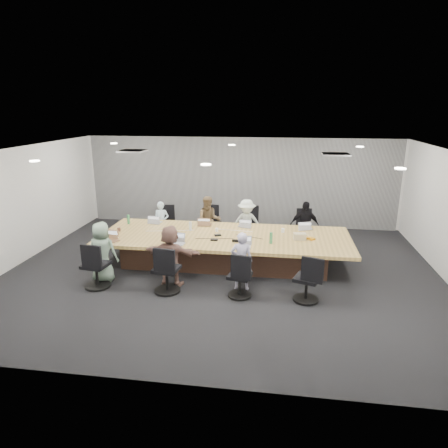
# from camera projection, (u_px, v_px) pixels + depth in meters

# --- Properties ---
(floor) EXTENTS (10.00, 8.00, 0.00)m
(floor) POSITION_uv_depth(u_px,v_px,m) (222.00, 272.00, 9.38)
(floor) COLOR black
(floor) RESTS_ON ground
(ceiling) EXTENTS (10.00, 8.00, 0.00)m
(ceiling) POSITION_uv_depth(u_px,v_px,m) (221.00, 151.00, 8.58)
(ceiling) COLOR white
(ceiling) RESTS_ON wall_back
(wall_back) EXTENTS (10.00, 0.00, 2.80)m
(wall_back) POSITION_uv_depth(u_px,v_px,m) (240.00, 182.00, 12.77)
(wall_back) COLOR silver
(wall_back) RESTS_ON ground
(wall_front) EXTENTS (10.00, 0.00, 2.80)m
(wall_front) POSITION_uv_depth(u_px,v_px,m) (176.00, 294.00, 5.18)
(wall_front) COLOR silver
(wall_front) RESTS_ON ground
(wall_left) EXTENTS (0.00, 8.00, 2.80)m
(wall_left) POSITION_uv_depth(u_px,v_px,m) (18.00, 206.00, 9.66)
(wall_left) COLOR silver
(wall_left) RESTS_ON ground
(curtain) EXTENTS (9.80, 0.04, 2.80)m
(curtain) POSITION_uv_depth(u_px,v_px,m) (240.00, 182.00, 12.70)
(curtain) COLOR gray
(curtain) RESTS_ON ground
(conference_table) EXTENTS (6.00, 2.20, 0.74)m
(conference_table) POSITION_uv_depth(u_px,v_px,m) (225.00, 248.00, 9.74)
(conference_table) COLOR #472C20
(conference_table) RESTS_ON ground
(chair_0) EXTENTS (0.56, 0.56, 0.73)m
(chair_0) POSITION_uv_depth(u_px,v_px,m) (165.00, 226.00, 11.63)
(chair_0) COLOR black
(chair_0) RESTS_ON ground
(chair_1) EXTENTS (0.64, 0.64, 0.83)m
(chair_1) POSITION_uv_depth(u_px,v_px,m) (211.00, 227.00, 11.43)
(chair_1) COLOR black
(chair_1) RESTS_ON ground
(chair_2) EXTENTS (0.71, 0.71, 0.83)m
(chair_2) POSITION_uv_depth(u_px,v_px,m) (247.00, 228.00, 11.29)
(chair_2) COLOR black
(chair_2) RESTS_ON ground
(chair_3) EXTENTS (0.55, 0.55, 0.78)m
(chair_3) POSITION_uv_depth(u_px,v_px,m) (303.00, 231.00, 11.09)
(chair_3) COLOR black
(chair_3) RESTS_ON ground
(chair_4) EXTENTS (0.66, 0.66, 0.85)m
(chair_4) POSITION_uv_depth(u_px,v_px,m) (96.00, 269.00, 8.46)
(chair_4) COLOR black
(chair_4) RESTS_ON ground
(chair_5) EXTENTS (0.65, 0.65, 0.85)m
(chair_5) POSITION_uv_depth(u_px,v_px,m) (167.00, 273.00, 8.25)
(chair_5) COLOR black
(chair_5) RESTS_ON ground
(chair_6) EXTENTS (0.60, 0.60, 0.75)m
(chair_6) POSITION_uv_depth(u_px,v_px,m) (240.00, 279.00, 8.06)
(chair_6) COLOR black
(chair_6) RESTS_ON ground
(chair_7) EXTENTS (0.69, 0.69, 0.80)m
(chair_7) POSITION_uv_depth(u_px,v_px,m) (307.00, 282.00, 7.87)
(chair_7) COLOR black
(chair_7) RESTS_ON ground
(person_0) EXTENTS (0.45, 0.32, 1.18)m
(person_0) POSITION_uv_depth(u_px,v_px,m) (161.00, 222.00, 11.24)
(person_0) COLOR silver
(person_0) RESTS_ON ground
(laptop_0) EXTENTS (0.35, 0.26, 0.02)m
(laptop_0) POSITION_uv_depth(u_px,v_px,m) (155.00, 222.00, 10.67)
(laptop_0) COLOR #B2B2B7
(laptop_0) RESTS_ON conference_table
(person_1) EXTENTS (0.76, 0.65, 1.38)m
(person_1) POSITION_uv_depth(u_px,v_px,m) (209.00, 221.00, 11.02)
(person_1) COLOR brown
(person_1) RESTS_ON ground
(laptop_1) EXTENTS (0.34, 0.24, 0.02)m
(laptop_1) POSITION_uv_depth(u_px,v_px,m) (205.00, 224.00, 10.48)
(laptop_1) COLOR #8C6647
(laptop_1) RESTS_ON conference_table
(person_2) EXTENTS (0.86, 0.50, 1.32)m
(person_2) POSITION_uv_depth(u_px,v_px,m) (247.00, 223.00, 10.89)
(person_2) COLOR beige
(person_2) RESTS_ON ground
(laptop_2) EXTENTS (0.35, 0.26, 0.02)m
(laptop_2) POSITION_uv_depth(u_px,v_px,m) (245.00, 226.00, 10.34)
(laptop_2) COLOR #B2B2B7
(laptop_2) RESTS_ON conference_table
(person_3) EXTENTS (0.81, 0.42, 1.33)m
(person_3) POSITION_uv_depth(u_px,v_px,m) (304.00, 226.00, 10.68)
(person_3) COLOR black
(person_3) RESTS_ON ground
(laptop_3) EXTENTS (0.37, 0.29, 0.02)m
(laptop_3) POSITION_uv_depth(u_px,v_px,m) (306.00, 229.00, 10.13)
(laptop_3) COLOR #B2B2B7
(laptop_3) RESTS_ON conference_table
(person_4) EXTENTS (0.66, 0.43, 1.35)m
(person_4) POSITION_uv_depth(u_px,v_px,m) (102.00, 252.00, 8.72)
(person_4) COLOR gray
(person_4) RESTS_ON ground
(laptop_4) EXTENTS (0.33, 0.26, 0.02)m
(laptop_4) POSITION_uv_depth(u_px,v_px,m) (112.00, 241.00, 9.22)
(laptop_4) COLOR #8C6647
(laptop_4) RESTS_ON conference_table
(person_5) EXTENTS (1.28, 0.51, 1.35)m
(person_5) POSITION_uv_depth(u_px,v_px,m) (171.00, 256.00, 8.51)
(person_5) COLOR brown
(person_5) RESTS_ON ground
(laptop_5) EXTENTS (0.35, 0.26, 0.02)m
(laptop_5) POSITION_uv_depth(u_px,v_px,m) (177.00, 244.00, 9.01)
(laptop_5) COLOR #B2B2B7
(laptop_5) RESTS_ON conference_table
(person_6) EXTENTS (0.46, 0.31, 1.27)m
(person_6) POSITION_uv_depth(u_px,v_px,m) (242.00, 261.00, 8.32)
(person_6) COLOR #AAA4C2
(person_6) RESTS_ON ground
(laptop_6) EXTENTS (0.30, 0.21, 0.02)m
(laptop_6) POSITION_uv_depth(u_px,v_px,m) (244.00, 247.00, 8.81)
(laptop_6) COLOR #B2B2B7
(laptop_6) RESTS_ON conference_table
(bottle_green_left) EXTENTS (0.08, 0.08, 0.25)m
(bottle_green_left) POSITION_uv_depth(u_px,v_px,m) (128.00, 219.00, 10.52)
(bottle_green_left) COLOR #318049
(bottle_green_left) RESTS_ON conference_table
(bottle_green_right) EXTENTS (0.09, 0.09, 0.26)m
(bottle_green_right) POSITION_uv_depth(u_px,v_px,m) (271.00, 238.00, 9.03)
(bottle_green_right) COLOR #318049
(bottle_green_right) RESTS_ON conference_table
(bottle_clear) EXTENTS (0.08, 0.08, 0.22)m
(bottle_clear) POSITION_uv_depth(u_px,v_px,m) (190.00, 226.00, 9.97)
(bottle_clear) COLOR silver
(bottle_clear) RESTS_ON conference_table
(cup_white_far) EXTENTS (0.08, 0.08, 0.09)m
(cup_white_far) POSITION_uv_depth(u_px,v_px,m) (217.00, 230.00, 9.90)
(cup_white_far) COLOR white
(cup_white_far) RESTS_ON conference_table
(cup_white_near) EXTENTS (0.10, 0.10, 0.10)m
(cup_white_near) POSITION_uv_depth(u_px,v_px,m) (283.00, 230.00, 9.84)
(cup_white_near) COLOR white
(cup_white_near) RESTS_ON conference_table
(mug_brown) EXTENTS (0.09, 0.09, 0.10)m
(mug_brown) POSITION_uv_depth(u_px,v_px,m) (119.00, 229.00, 9.92)
(mug_brown) COLOR brown
(mug_brown) RESTS_ON conference_table
(mic_left) EXTENTS (0.17, 0.12, 0.03)m
(mic_left) POSITION_uv_depth(u_px,v_px,m) (214.00, 240.00, 9.26)
(mic_left) COLOR black
(mic_left) RESTS_ON conference_table
(mic_right) EXTENTS (0.18, 0.15, 0.03)m
(mic_right) POSITION_uv_depth(u_px,v_px,m) (218.00, 235.00, 9.59)
(mic_right) COLOR black
(mic_right) RESTS_ON conference_table
(stapler) EXTENTS (0.16, 0.06, 0.06)m
(stapler) POSITION_uv_depth(u_px,v_px,m) (235.00, 241.00, 9.15)
(stapler) COLOR black
(stapler) RESTS_ON conference_table
(canvas_bag) EXTENTS (0.30, 0.21, 0.15)m
(canvas_bag) POSITION_uv_depth(u_px,v_px,m) (300.00, 236.00, 9.30)
(canvas_bag) COLOR tan
(canvas_bag) RESTS_ON conference_table
(snack_packet) EXTENTS (0.21, 0.22, 0.04)m
(snack_packet) POSITION_uv_depth(u_px,v_px,m) (311.00, 239.00, 9.33)
(snack_packet) COLOR orange
(snack_packet) RESTS_ON conference_table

